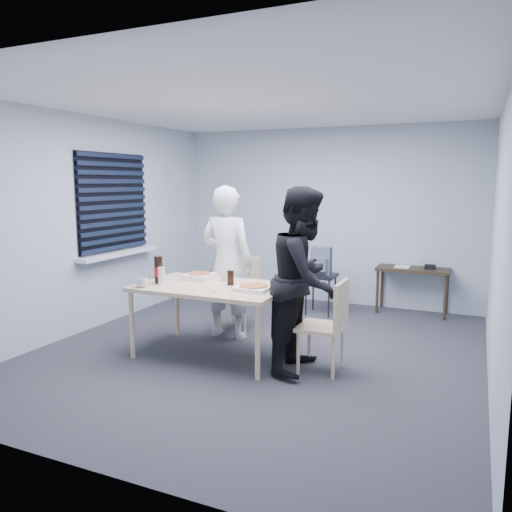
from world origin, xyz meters
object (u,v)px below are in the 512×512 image
at_px(stool, 321,282).
at_px(mug_b, 224,276).
at_px(chair_right, 330,320).
at_px(soda_bottle, 158,270).
at_px(dining_table, 212,291).
at_px(mug_a, 142,282).
at_px(person_black, 304,280).
at_px(person_white, 227,263).
at_px(side_table, 413,274).
at_px(chair_far, 241,287).
at_px(backpack, 321,261).

bearing_deg(stool, mug_b, -107.65).
bearing_deg(chair_right, soda_bottle, -175.18).
height_order(dining_table, mug_a, mug_a).
xyz_separation_m(person_black, mug_a, (-1.60, -0.39, -0.09)).
bearing_deg(person_white, stool, -115.87).
xyz_separation_m(dining_table, side_table, (1.71, 2.58, -0.13)).
distance_m(dining_table, person_white, 0.66).
bearing_deg(person_white, side_table, -133.25).
distance_m(chair_right, mug_b, 1.32).
relative_size(person_black, side_table, 1.84).
relative_size(person_white, stool, 3.18).
bearing_deg(chair_far, mug_b, -78.09).
bearing_deg(backpack, soda_bottle, -140.46).
bearing_deg(soda_bottle, dining_table, 12.42).
bearing_deg(chair_right, side_table, 79.93).
relative_size(chair_far, backpack, 2.37).
distance_m(person_white, soda_bottle, 0.85).
bearing_deg(mug_a, chair_right, 12.25).
bearing_deg(mug_a, person_white, 64.99).
xyz_separation_m(stool, mug_a, (-1.16, -2.43, 0.35)).
bearing_deg(person_black, chair_right, -86.74).
xyz_separation_m(dining_table, stool, (0.56, 2.06, -0.24)).
relative_size(dining_table, soda_bottle, 5.37).
bearing_deg(person_black, mug_a, 103.64).
height_order(chair_right, side_table, chair_right).
distance_m(dining_table, backpack, 2.12).
height_order(person_white, mug_b, person_white).
xyz_separation_m(dining_table, mug_a, (-0.60, -0.37, 0.11)).
height_order(person_black, stool, person_black).
relative_size(side_table, mug_a, 7.83).
bearing_deg(backpack, side_table, 1.93).
height_order(backpack, mug_a, backpack).
distance_m(stool, soda_bottle, 2.50).
bearing_deg(chair_right, stool, 108.93).
distance_m(chair_right, side_table, 2.59).
height_order(side_table, stool, side_table).
xyz_separation_m(side_table, soda_bottle, (-2.28, -2.70, 0.32)).
relative_size(person_black, stool, 3.18).
bearing_deg(chair_right, person_white, 157.38).
bearing_deg(chair_far, stool, 54.90).
distance_m(backpack, mug_a, 2.68).
height_order(person_white, side_table, person_white).
relative_size(stool, soda_bottle, 1.94).
relative_size(person_white, mug_b, 17.70).
bearing_deg(chair_right, dining_table, -178.70).
relative_size(dining_table, person_black, 0.87).
bearing_deg(soda_bottle, backpack, 62.43).
distance_m(person_white, mug_b, 0.37).
height_order(chair_far, chair_right, same).
distance_m(person_white, backpack, 1.60).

